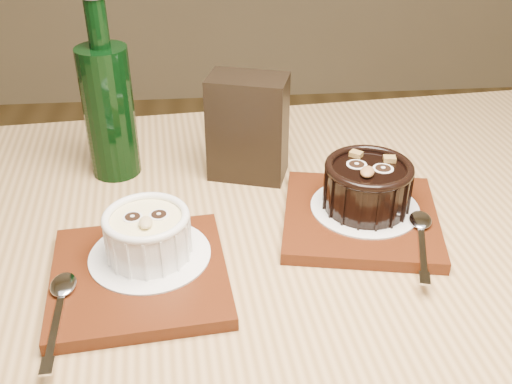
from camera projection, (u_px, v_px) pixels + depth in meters
table at (269, 316)px, 0.71m from camera, size 1.26×0.90×0.75m
tray_left at (140, 276)px, 0.62m from camera, size 0.20×0.20×0.01m
doily_left at (150, 255)px, 0.64m from camera, size 0.13×0.13×0.00m
ramekin_white at (148, 233)px, 0.63m from camera, size 0.09×0.09×0.05m
spoon_left at (58, 308)px, 0.57m from camera, size 0.03×0.14×0.01m
tray_right at (360, 218)px, 0.72m from camera, size 0.21×0.21×0.01m
doily_right at (365, 207)px, 0.72m from camera, size 0.13×0.13×0.00m
ramekin_dark at (367, 184)px, 0.70m from camera, size 0.10×0.10×0.06m
spoon_right at (422, 237)px, 0.66m from camera, size 0.06×0.14×0.01m
condiment_stand at (248, 128)px, 0.78m from camera, size 0.11×0.09×0.14m
green_bottle at (109, 107)px, 0.78m from camera, size 0.07×0.07×0.25m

